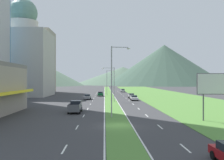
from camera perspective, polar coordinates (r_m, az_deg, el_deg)
ground_plane at (r=31.83m, az=1.46°, el=-10.46°), size 600.00×600.00×0.00m
grass_median at (r=91.45m, az=-0.65°, el=-3.59°), size 3.20×240.00×0.06m
grass_verge_right at (r=94.12m, az=12.02°, el=-3.49°), size 24.00×240.00×0.06m
lane_dash_left_1 at (r=21.88m, az=-10.87°, el=-15.31°), size 0.16×2.80×0.01m
lane_dash_left_2 at (r=31.15m, az=-8.03°, el=-10.68°), size 0.16×2.80×0.01m
lane_dash_left_3 at (r=40.56m, az=-6.53°, el=-8.18°), size 0.16×2.80×0.01m
lane_dash_left_4 at (r=50.04m, az=-5.61°, el=-6.62°), size 0.16×2.80×0.01m
lane_dash_left_5 at (r=59.56m, az=-4.98°, el=-5.55°), size 0.16×2.80×0.01m
lane_dash_left_6 at (r=69.09m, az=-4.53°, el=-4.78°), size 0.16×2.80×0.01m
lane_dash_left_7 at (r=78.64m, az=-4.19°, el=-4.20°), size 0.16×2.80×0.01m
lane_dash_left_8 at (r=88.20m, az=-3.93°, el=-3.74°), size 0.16×2.80×0.01m
lane_dash_left_9 at (r=97.76m, az=-3.71°, el=-3.37°), size 0.16×2.80×0.01m
lane_dash_left_10 at (r=107.32m, az=-3.54°, el=-3.07°), size 0.16×2.80×0.01m
lane_dash_left_11 at (r=116.89m, az=-3.39°, el=-2.81°), size 0.16×2.80×0.01m
lane_dash_left_12 at (r=126.47m, az=-3.26°, el=-2.60°), size 0.16×2.80×0.01m
lane_dash_right_1 at (r=22.68m, az=16.46°, el=-14.76°), size 0.16×2.80×0.01m
lane_dash_right_2 at (r=31.72m, az=10.95°, el=-10.49°), size 0.16×2.80×0.01m
lane_dash_right_3 at (r=41.00m, az=7.97°, el=-8.09°), size 0.16×2.80×0.01m
lane_dash_right_4 at (r=50.40m, az=6.12°, el=-6.57°), size 0.16×2.80×0.01m
lane_dash_right_5 at (r=59.86m, az=4.86°, el=-5.52°), size 0.16×2.80×0.01m
lane_dash_right_6 at (r=69.35m, az=3.94°, el=-4.76°), size 0.16×2.80×0.01m
lane_dash_right_7 at (r=78.87m, az=3.25°, el=-4.18°), size 0.16×2.80×0.01m
lane_dash_right_8 at (r=88.40m, az=2.71°, el=-3.73°), size 0.16×2.80×0.01m
lane_dash_right_9 at (r=97.94m, az=2.27°, el=-3.36°), size 0.16×2.80×0.01m
lane_dash_right_10 at (r=107.49m, az=1.91°, el=-3.06°), size 0.16×2.80×0.01m
lane_dash_right_11 at (r=117.05m, az=1.61°, el=-2.81°), size 0.16×2.80×0.01m
lane_dash_right_12 at (r=126.61m, az=1.36°, el=-2.60°), size 0.16×2.80×0.01m
edge_line_median_left at (r=91.43m, az=-1.74°, el=-3.61°), size 0.16×240.00×0.01m
edge_line_median_right at (r=91.50m, az=0.45°, el=-3.60°), size 0.16×240.00×0.01m
domed_building at (r=95.54m, az=-19.71°, el=5.00°), size 18.93×18.93×35.09m
midrise_colored at (r=119.19m, az=-17.23°, el=4.03°), size 15.84×15.84×28.26m
hill_far_left at (r=279.77m, az=-21.60°, el=2.82°), size 147.30×147.30×38.93m
hill_far_center at (r=306.64m, az=2.53°, el=0.98°), size 121.21×121.21×21.78m
hill_far_right at (r=281.91m, az=11.91°, el=3.39°), size 131.90×131.90×44.68m
street_lamp_near at (r=38.00m, az=0.32°, el=0.65°), size 2.98×0.34×10.97m
street_lamp_mid at (r=65.69m, az=0.16°, el=-0.40°), size 3.43×0.28×9.13m
street_lamp_far at (r=93.36m, az=-0.98°, el=-0.19°), size 3.06×0.29×9.45m
billboard_roadside at (r=38.00m, az=23.02°, el=-1.18°), size 5.83×0.28×6.74m
car_0 at (r=117.97m, az=2.50°, el=-2.41°), size 1.88×4.27×1.52m
car_1 at (r=73.86m, az=-5.65°, el=-3.86°), size 1.89×4.80×1.58m
car_2 at (r=88.60m, az=-2.68°, el=-3.20°), size 2.00×4.01×1.63m
car_3 at (r=70.48m, az=5.10°, el=-4.09°), size 1.92×4.43×1.44m
car_5 at (r=79.53m, az=4.47°, el=-3.60°), size 1.94×4.28×1.48m
pickup_truck_0 at (r=44.99m, az=-8.41°, el=-6.11°), size 2.18×5.40×2.00m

